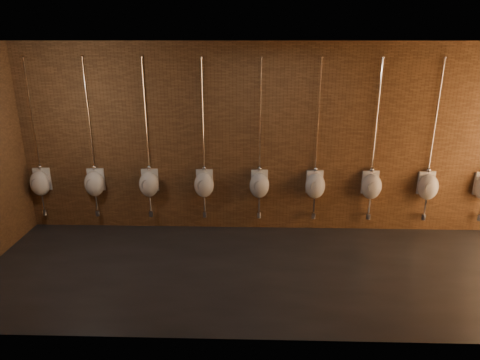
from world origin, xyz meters
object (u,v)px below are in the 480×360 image
at_px(urinal_0, 40,182).
at_px(urinal_1, 94,183).
at_px(urinal_6, 371,185).
at_px(urinal_5, 315,185).
at_px(urinal_3, 204,184).
at_px(urinal_4, 259,184).
at_px(urinal_7, 428,186).
at_px(urinal_2, 149,183).

xyz_separation_m(urinal_0, urinal_1, (0.95, 0.00, 0.00)).
bearing_deg(urinal_6, urinal_0, 180.00).
bearing_deg(urinal_1, urinal_5, 0.00).
xyz_separation_m(urinal_3, urinal_5, (1.90, 0.00, 0.00)).
xyz_separation_m(urinal_3, urinal_4, (0.95, 0.00, 0.00)).
height_order(urinal_3, urinal_4, same).
bearing_deg(urinal_3, urinal_7, 0.00).
height_order(urinal_5, urinal_6, same).
height_order(urinal_1, urinal_7, same).
relative_size(urinal_0, urinal_2, 1.00).
height_order(urinal_1, urinal_2, same).
bearing_deg(urinal_0, urinal_1, 0.00).
bearing_deg(urinal_2, urinal_0, 180.00).
height_order(urinal_1, urinal_6, same).
bearing_deg(urinal_3, urinal_4, 0.00).
xyz_separation_m(urinal_0, urinal_2, (1.90, 0.00, 0.00)).
distance_m(urinal_2, urinal_6, 3.80).
xyz_separation_m(urinal_5, urinal_7, (1.90, 0.00, 0.00)).
xyz_separation_m(urinal_1, urinal_7, (5.71, 0.00, 0.00)).
relative_size(urinal_1, urinal_4, 1.00).
distance_m(urinal_3, urinal_6, 2.85).
height_order(urinal_0, urinal_4, same).
relative_size(urinal_1, urinal_5, 1.00).
relative_size(urinal_2, urinal_7, 1.00).
bearing_deg(urinal_4, urinal_6, 0.00).
height_order(urinal_4, urinal_6, same).
height_order(urinal_0, urinal_1, same).
distance_m(urinal_4, urinal_7, 2.85).
xyz_separation_m(urinal_2, urinal_4, (1.90, 0.00, 0.00)).
bearing_deg(urinal_6, urinal_5, 180.00).
bearing_deg(urinal_7, urinal_4, 180.00).
bearing_deg(urinal_7, urinal_6, 180.00).
distance_m(urinal_0, urinal_3, 2.85).
relative_size(urinal_2, urinal_5, 1.00).
bearing_deg(urinal_0, urinal_6, 0.00).
xyz_separation_m(urinal_0, urinal_3, (2.85, 0.00, 0.00)).
bearing_deg(urinal_2, urinal_1, 180.00).
relative_size(urinal_3, urinal_7, 1.00).
bearing_deg(urinal_5, urinal_2, 180.00).
xyz_separation_m(urinal_3, urinal_6, (2.85, 0.00, 0.00)).
distance_m(urinal_1, urinal_3, 1.90).
relative_size(urinal_1, urinal_6, 1.00).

